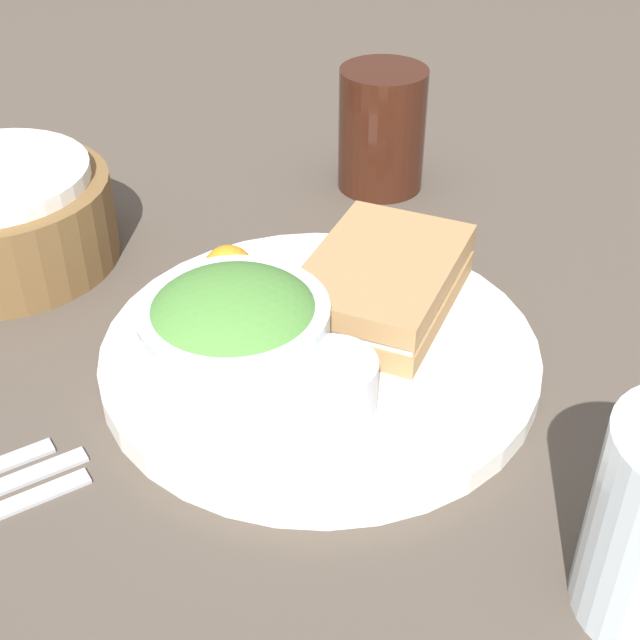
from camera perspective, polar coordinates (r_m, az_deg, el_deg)
The scene contains 8 objects.
ground_plane at distance 0.61m, azimuth -0.00°, elevation -2.79°, with size 4.00×4.00×0.00m, color #4C4238.
plate at distance 0.60m, azimuth -0.00°, elevation -2.18°, with size 0.29×0.29×0.02m, color white.
sandwich at distance 0.62m, azimuth 4.08°, elevation 2.37°, with size 0.17×0.14×0.04m.
salad_bowl at distance 0.57m, azimuth -5.51°, elevation -0.46°, with size 0.12×0.12×0.06m.
dressing_cup at distance 0.54m, azimuth 0.78°, elevation -4.18°, with size 0.06×0.06×0.04m, color #B7B7BC.
orange_wedge at distance 0.64m, azimuth -6.16°, elevation 3.00°, with size 0.04×0.04×0.04m, color orange.
drink_glass at distance 0.81m, azimuth 3.98°, elevation 12.07°, with size 0.08×0.08×0.11m, color #38190F.
bread_basket at distance 0.74m, azimuth -19.77°, elevation 6.24°, with size 0.17×0.17×0.08m.
Camera 1 is at (-0.34, -0.33, 0.38)m, focal length 50.00 mm.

